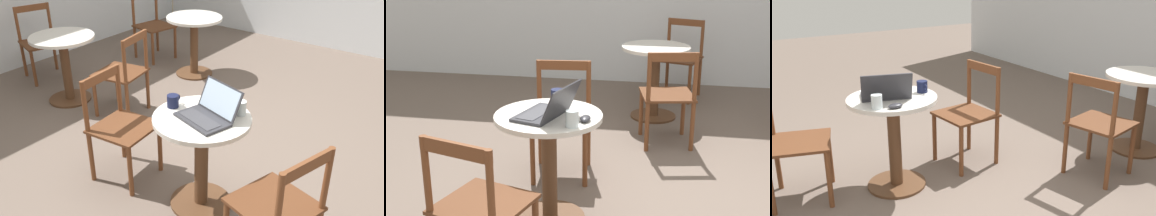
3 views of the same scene
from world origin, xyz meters
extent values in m
cylinder|color=#51331E|center=(-0.61, -0.16, 0.01)|extent=(0.44, 0.44, 0.02)
cylinder|color=#51331E|center=(-0.61, -0.16, 0.35)|extent=(0.09, 0.09, 0.66)
cylinder|color=silver|center=(-0.61, -0.16, 0.69)|extent=(0.65, 0.65, 0.03)
cylinder|color=#51331E|center=(-0.06, 1.95, 0.01)|extent=(0.44, 0.44, 0.02)
cylinder|color=#51331E|center=(-0.06, 1.95, 0.35)|extent=(0.09, 0.09, 0.66)
cylinder|color=silver|center=(-0.06, 1.95, 0.69)|extent=(0.65, 0.65, 0.03)
cylinder|color=brown|center=(-0.93, -0.56, 0.21)|extent=(0.04, 0.04, 0.42)
cylinder|color=brown|center=(-0.57, -0.67, 0.21)|extent=(0.04, 0.04, 0.42)
cylinder|color=brown|center=(-1.04, -0.92, 0.21)|extent=(0.04, 0.04, 0.42)
cube|color=#562F1A|center=(-0.80, -0.79, 0.43)|extent=(0.53, 0.53, 0.02)
cylinder|color=brown|center=(-0.47, 0.34, 0.21)|extent=(0.04, 0.04, 0.42)
cylinder|color=brown|center=(-0.85, 0.30, 0.21)|extent=(0.04, 0.04, 0.42)
cylinder|color=brown|center=(-0.51, 0.71, 0.21)|extent=(0.04, 0.04, 0.42)
cylinder|color=brown|center=(-0.88, 0.67, 0.21)|extent=(0.04, 0.04, 0.42)
cube|color=#562F1A|center=(-0.68, 0.50, 0.43)|extent=(0.46, 0.46, 0.02)
cylinder|color=brown|center=(-0.51, 0.71, 0.64)|extent=(0.04, 0.04, 0.39)
cylinder|color=brown|center=(-0.88, 0.67, 0.64)|extent=(0.04, 0.04, 0.39)
cube|color=brown|center=(-0.70, 0.69, 0.80)|extent=(0.40, 0.06, 0.07)
cylinder|color=brown|center=(-0.15, 1.44, 0.21)|extent=(0.04, 0.04, 0.42)
cylinder|color=brown|center=(0.21, 1.51, 0.21)|extent=(0.04, 0.04, 0.42)
cylinder|color=brown|center=(-0.08, 1.07, 0.21)|extent=(0.04, 0.04, 0.42)
cylinder|color=brown|center=(0.29, 1.14, 0.21)|extent=(0.04, 0.04, 0.42)
cube|color=#562F1A|center=(0.07, 1.29, 0.43)|extent=(0.50, 0.50, 0.02)
cylinder|color=brown|center=(-0.08, 1.07, 0.64)|extent=(0.04, 0.04, 0.39)
cylinder|color=brown|center=(0.29, 1.14, 0.64)|extent=(0.04, 0.04, 0.39)
cube|color=brown|center=(0.10, 1.11, 0.80)|extent=(0.40, 0.10, 0.07)
cube|color=#2D2D33|center=(-0.66, -0.19, 0.71)|extent=(0.30, 0.39, 0.02)
cube|color=#38383D|center=(-0.68, -0.18, 0.72)|extent=(0.19, 0.31, 0.00)
cube|color=#2D2D33|center=(-0.52, -0.23, 0.82)|extent=(0.19, 0.36, 0.19)
cube|color=#9EB2C6|center=(-0.52, -0.23, 0.82)|extent=(0.17, 0.33, 0.17)
ellipsoid|color=#2D2D33|center=(-0.38, -0.24, 0.72)|extent=(0.06, 0.10, 0.03)
cylinder|color=#141938|center=(-0.61, 0.08, 0.75)|extent=(0.08, 0.08, 0.09)
torus|color=#141938|center=(-0.56, 0.08, 0.75)|extent=(0.05, 0.01, 0.05)
cylinder|color=silver|center=(-0.44, -0.34, 0.75)|extent=(0.07, 0.07, 0.10)
camera|label=1|loc=(-2.61, -1.55, 2.03)|focal=40.00mm
camera|label=2|loc=(0.09, -3.08, 1.74)|focal=50.00mm
camera|label=3|loc=(2.13, -1.28, 1.62)|focal=40.00mm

